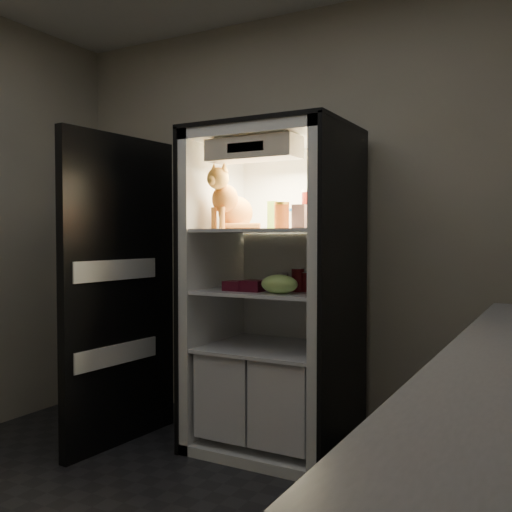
# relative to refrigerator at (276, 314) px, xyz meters

# --- Properties ---
(room_shell) EXTENTS (3.60, 3.60, 3.60)m
(room_shell) POSITION_rel_refrigerator_xyz_m (0.00, -1.38, 0.83)
(room_shell) COLOR white
(room_shell) RESTS_ON floor
(refrigerator) EXTENTS (0.90, 0.72, 1.88)m
(refrigerator) POSITION_rel_refrigerator_xyz_m (0.00, 0.00, 0.00)
(refrigerator) COLOR white
(refrigerator) RESTS_ON floor
(fridge_door) EXTENTS (0.12, 0.87, 1.85)m
(fridge_door) POSITION_rel_refrigerator_xyz_m (-0.85, -0.39, 0.12)
(fridge_door) COLOR black
(fridge_door) RESTS_ON floor
(tabby_cat) EXTENTS (0.32, 0.37, 0.38)m
(tabby_cat) POSITION_rel_refrigerator_xyz_m (-0.23, -0.14, 0.64)
(tabby_cat) COLOR orange
(tabby_cat) RESTS_ON refrigerator
(parmesan_shaker) EXTENTS (0.06, 0.06, 0.16)m
(parmesan_shaker) POSITION_rel_refrigerator_xyz_m (-0.03, 0.00, 0.58)
(parmesan_shaker) COLOR #258927
(parmesan_shaker) RESTS_ON refrigerator
(mayo_tub) EXTENTS (0.09, 0.09, 0.12)m
(mayo_tub) POSITION_rel_refrigerator_xyz_m (0.05, 0.11, 0.56)
(mayo_tub) COLOR white
(mayo_tub) RESTS_ON refrigerator
(salsa_jar) EXTENTS (0.08, 0.08, 0.15)m
(salsa_jar) POSITION_rel_refrigerator_xyz_m (0.10, -0.12, 0.57)
(salsa_jar) COLOR maroon
(salsa_jar) RESTS_ON refrigerator
(pepper_jar) EXTENTS (0.13, 0.13, 0.23)m
(pepper_jar) POSITION_rel_refrigerator_xyz_m (0.22, 0.04, 0.61)
(pepper_jar) COLOR maroon
(pepper_jar) RESTS_ON refrigerator
(cream_carton) EXTENTS (0.07, 0.07, 0.13)m
(cream_carton) POSITION_rel_refrigerator_xyz_m (0.27, -0.24, 0.56)
(cream_carton) COLOR silver
(cream_carton) RESTS_ON refrigerator
(soda_can_a) EXTENTS (0.07, 0.07, 0.13)m
(soda_can_a) POSITION_rel_refrigerator_xyz_m (0.14, 0.02, 0.21)
(soda_can_a) COLOR black
(soda_can_a) RESTS_ON refrigerator
(soda_can_b) EXTENTS (0.06, 0.06, 0.11)m
(soda_can_b) POSITION_rel_refrigerator_xyz_m (0.22, -0.08, 0.20)
(soda_can_b) COLOR black
(soda_can_b) RESTS_ON refrigerator
(soda_can_c) EXTENTS (0.07, 0.07, 0.13)m
(soda_can_c) POSITION_rel_refrigerator_xyz_m (0.19, -0.10, 0.21)
(soda_can_c) COLOR black
(soda_can_c) RESTS_ON refrigerator
(condiment_jar) EXTENTS (0.07, 0.07, 0.09)m
(condiment_jar) POSITION_rel_refrigerator_xyz_m (0.03, 0.02, 0.19)
(condiment_jar) COLOR brown
(condiment_jar) RESTS_ON refrigerator
(grape_bag) EXTENTS (0.21, 0.15, 0.10)m
(grape_bag) POSITION_rel_refrigerator_xyz_m (0.15, -0.26, 0.20)
(grape_bag) COLOR #97C35B
(grape_bag) RESTS_ON refrigerator
(berry_box_left) EXTENTS (0.11, 0.11, 0.05)m
(berry_box_left) POSITION_rel_refrigerator_xyz_m (-0.15, -0.21, 0.18)
(berry_box_left) COLOR #510D20
(berry_box_left) RESTS_ON refrigerator
(berry_box_right) EXTENTS (0.12, 0.12, 0.06)m
(berry_box_right) POSITION_rel_refrigerator_xyz_m (-0.04, -0.20, 0.18)
(berry_box_right) COLOR #510D20
(berry_box_right) RESTS_ON refrigerator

